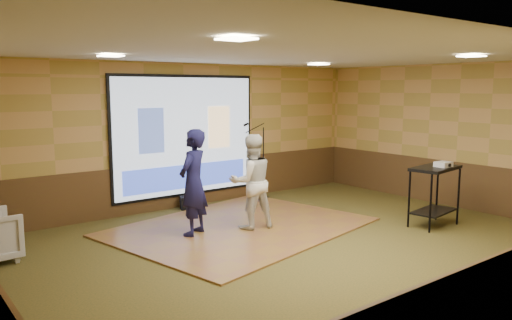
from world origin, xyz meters
TOP-DOWN VIEW (x-y plane):
  - ground at (0.00, 0.00)m, footprint 9.00×9.00m
  - room_shell at (0.00, 0.00)m, footprint 9.04×7.04m
  - wainscot_back at (0.00, 3.48)m, footprint 9.00×0.04m
  - wainscot_right at (4.48, 0.00)m, footprint 0.04×7.00m
  - projector_screen at (0.00, 3.44)m, footprint 3.32×0.06m
  - downlight_nw at (-2.20, 1.80)m, footprint 0.32×0.32m
  - downlight_ne at (2.20, 1.80)m, footprint 0.32×0.32m
  - downlight_sw at (-2.20, -1.50)m, footprint 0.32×0.32m
  - downlight_se at (2.20, -1.50)m, footprint 0.32×0.32m
  - dance_floor at (-0.07, 1.40)m, footprint 4.87×4.07m
  - player_left at (-0.99, 1.48)m, footprint 0.78×0.71m
  - player_right at (0.02, 1.21)m, footprint 0.93×0.79m
  - av_table at (2.78, -0.62)m, footprint 1.04×0.55m
  - projector at (2.87, -0.71)m, footprint 0.28×0.23m
  - mic_stand at (1.71, 3.07)m, footprint 0.68×0.28m
  - duffel_bag at (-0.06, 3.20)m, footprint 0.50×0.42m

SIDE VIEW (x-z plane):
  - ground at x=0.00m, z-range 0.00..0.00m
  - dance_floor at x=-0.07m, z-range 0.00..0.03m
  - duffel_bag at x=-0.06m, z-range 0.00..0.26m
  - wainscot_back at x=0.00m, z-range 0.00..0.95m
  - wainscot_right at x=4.48m, z-range 0.00..0.95m
  - mic_stand at x=1.71m, z-range -0.38..1.36m
  - av_table at x=2.78m, z-range 0.24..1.33m
  - player_right at x=0.02m, z-range 0.03..1.70m
  - player_left at x=-0.99m, z-range 0.03..1.82m
  - projector at x=2.87m, z-range 1.09..1.18m
  - projector_screen at x=0.00m, z-range 0.21..2.73m
  - room_shell at x=0.00m, z-range 0.58..3.60m
  - downlight_nw at x=-2.20m, z-range 2.96..2.98m
  - downlight_ne at x=2.20m, z-range 2.96..2.98m
  - downlight_sw at x=-2.20m, z-range 2.96..2.98m
  - downlight_se at x=2.20m, z-range 2.96..2.98m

